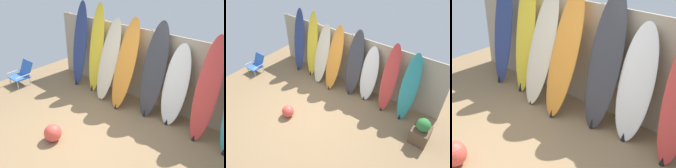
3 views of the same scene
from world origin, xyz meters
TOP-DOWN VIEW (x-y plane):
  - ground at (0.00, 0.00)m, footprint 7.68×7.68m
  - fence_back at (-0.00, 2.01)m, footprint 6.08×0.11m
  - surfboard_navy_0 at (-2.03, 1.65)m, footprint 0.51×0.58m
  - surfboard_yellow_1 at (-1.43, 1.67)m, footprint 0.48×0.54m
  - surfboard_cream_2 at (-0.93, 1.58)m, footprint 0.56×0.73m
  - surfboard_orange_3 at (-0.37, 1.53)m, footprint 0.57×0.78m
  - surfboard_charcoal_4 at (0.32, 1.65)m, footprint 0.56×0.59m
  - surfboard_white_5 at (0.86, 1.66)m, footprint 0.54×0.49m
  - surfboard_red_6 at (1.53, 1.61)m, footprint 0.47×0.61m
  - beach_chair at (-3.21, 0.48)m, footprint 0.50×0.57m
  - beach_ball at (-0.55, -0.47)m, footprint 0.35×0.35m

SIDE VIEW (x-z plane):
  - ground at x=0.00m, z-range 0.00..0.00m
  - beach_ball at x=-0.55m, z-range 0.00..0.35m
  - beach_chair at x=-3.21m, z-range 0.00..0.64m
  - surfboard_white_5 at x=0.86m, z-range -0.01..1.73m
  - fence_back at x=0.00m, z-range 0.00..1.80m
  - surfboard_cream_2 at x=-0.93m, z-range -0.01..1.97m
  - surfboard_red_6 at x=1.53m, z-range -0.01..2.04m
  - surfboard_charcoal_4 at x=0.32m, z-range -0.01..2.08m
  - surfboard_orange_3 at x=-0.37m, z-range -0.01..2.08m
  - surfboard_yellow_1 at x=-1.43m, z-range -0.02..2.25m
  - surfboard_navy_0 at x=-2.03m, z-range -0.01..2.24m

